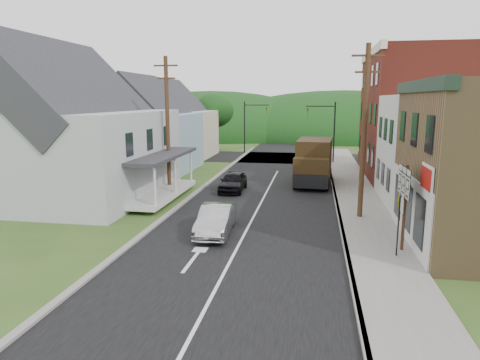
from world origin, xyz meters
The scene contains 24 objects.
ground centered at (0.00, 0.00, 0.00)m, with size 120.00×120.00×0.00m, color #2D4719.
road centered at (0.00, 10.00, 0.00)m, with size 9.00×90.00×0.02m, color black.
cross_road centered at (0.00, 27.00, 0.00)m, with size 60.00×9.00×0.02m, color black.
sidewalk_right centered at (5.90, 8.00, 0.07)m, with size 2.80×55.00×0.15m, color slate.
curb_right centered at (4.55, 8.00, 0.07)m, with size 0.20×55.00×0.15m, color slate.
curb_left centered at (-4.65, 8.00, 0.06)m, with size 0.30×55.00×0.12m, color slate.
storefront_white centered at (11.30, 7.50, 3.25)m, with size 8.00×7.00×6.50m, color silver.
storefront_red centered at (11.30, 17.00, 5.00)m, with size 8.00×12.00×10.00m, color maroon.
house_gray centered at (-12.00, 6.00, 4.23)m, with size 10.20×12.24×8.35m.
house_blue centered at (-11.00, 17.00, 3.69)m, with size 7.14×8.16×7.28m.
house_cream centered at (-11.50, 26.00, 3.69)m, with size 7.14×8.16×7.28m.
utility_pole_right centered at (5.60, 3.50, 4.66)m, with size 1.60×0.26×9.00m.
utility_pole_left centered at (-6.50, 8.00, 4.66)m, with size 1.60×0.26×9.00m.
traffic_signal_right centered at (4.30, 23.50, 3.76)m, with size 2.87×0.20×6.00m.
traffic_signal_left centered at (-4.30, 30.50, 3.76)m, with size 2.87×0.20×6.00m.
tree_left_b centered at (-17.00, 12.00, 4.88)m, with size 4.80×4.80×6.94m.
tree_left_c centered at (-19.00, 20.00, 5.94)m, with size 5.80×5.80×8.41m.
tree_left_d centered at (-9.00, 32.00, 4.88)m, with size 4.80×4.80×6.94m.
forested_ridge centered at (0.00, 55.00, 0.00)m, with size 90.00×30.00×16.00m, color black.
silver_sedan centered at (-1.34, -0.30, 0.67)m, with size 1.42×4.08×1.34m, color #A2A3A7.
dark_sedan centered at (-2.33, 9.22, 0.67)m, with size 1.59×3.94×1.34m, color black.
delivery_van centered at (3.12, 12.55, 1.69)m, with size 2.84×6.12×3.34m.
route_sign_cluster centered at (6.75, -1.49, 2.44)m, with size 0.19×2.02×3.53m.
warning_sign centered at (6.43, -2.25, 1.81)m, with size 0.22×0.69×2.59m.
Camera 1 is at (3.09, -19.21, 6.27)m, focal length 32.00 mm.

